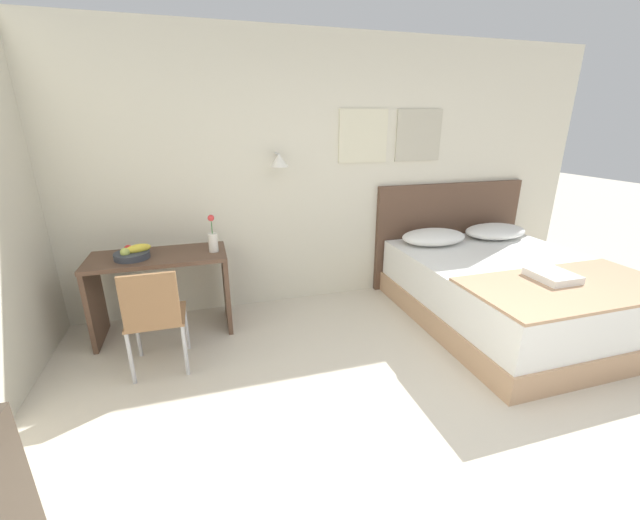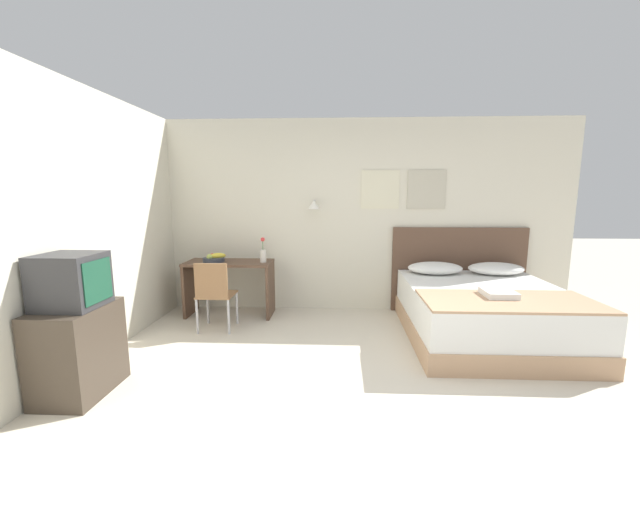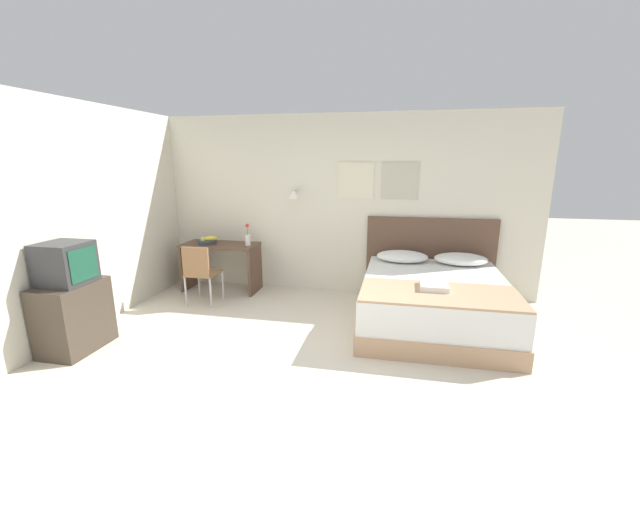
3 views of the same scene
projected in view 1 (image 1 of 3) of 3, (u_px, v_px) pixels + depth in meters
The scene contains 12 objects.
ground_plane at pixel (477, 484), 2.10m from camera, with size 24.00×24.00×0.00m, color beige.
wall_back at pixel (329, 174), 4.02m from camera, with size 5.99×0.31×2.65m.
bed at pixel (509, 293), 3.74m from camera, with size 1.72×2.07×0.60m.
headboard at pixel (448, 234), 4.61m from camera, with size 1.84×0.06×1.19m.
pillow_left at pixel (434, 237), 4.19m from camera, with size 0.71×0.46×0.16m.
pillow_right at pixel (495, 231), 4.41m from camera, with size 0.71×0.46×0.16m.
throw_blanket at pixel (571, 286), 3.09m from camera, with size 1.66×0.83×0.02m.
folded_towel_near_foot at pixel (552, 276), 3.20m from camera, with size 0.30×0.34×0.06m.
desk at pixel (161, 279), 3.48m from camera, with size 1.15×0.54×0.74m.
desk_chair at pixel (154, 314), 2.89m from camera, with size 0.42×0.42×0.85m.
fruit_bowl at pixel (132, 254), 3.31m from camera, with size 0.31×0.28×0.12m.
flower_vase at pixel (213, 239), 3.46m from camera, with size 0.08×0.08×0.33m.
Camera 1 is at (-1.26, -1.27, 1.83)m, focal length 22.00 mm.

